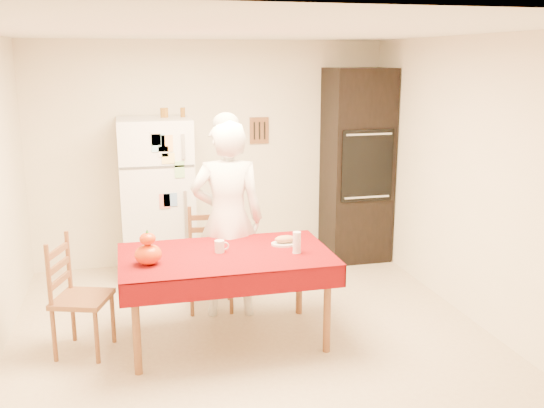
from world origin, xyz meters
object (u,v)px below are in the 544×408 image
object	(u,v)px
coffee_mug	(220,246)
chair_far	(210,254)
dining_table	(226,262)
chair_left	(74,292)
seated_woman	(228,220)
pumpkin_lower	(148,254)
bread_plate	(285,244)
oven_cabinet	(357,166)
refrigerator	(157,198)
wine_glass	(297,242)

from	to	relation	value
coffee_mug	chair_far	bearing A→B (deg)	88.25
dining_table	coffee_mug	world-z (taller)	coffee_mug
chair_left	seated_woman	size ratio (longest dim) A/B	0.53
chair_left	pumpkin_lower	xyz separation A→B (m)	(0.58, -0.21, 0.33)
coffee_mug	bread_plate	size ratio (longest dim) A/B	0.42
oven_cabinet	chair_left	world-z (taller)	oven_cabinet
bread_plate	chair_far	bearing A→B (deg)	129.71
refrigerator	chair_left	xyz separation A→B (m)	(-0.76, -1.66, -0.34)
bread_plate	oven_cabinet	bearing A→B (deg)	52.25
chair_left	coffee_mug	size ratio (longest dim) A/B	9.50
refrigerator	coffee_mug	xyz separation A→B (m)	(0.39, -1.72, -0.04)
pumpkin_lower	refrigerator	bearing A→B (deg)	84.47
oven_cabinet	dining_table	world-z (taller)	oven_cabinet
refrigerator	seated_woman	size ratio (longest dim) A/B	0.95
wine_glass	bread_plate	bearing A→B (deg)	97.96
chair_far	bread_plate	distance (m)	0.90
dining_table	seated_woman	world-z (taller)	seated_woman
chair_left	oven_cabinet	bearing A→B (deg)	-41.47
chair_far	bread_plate	world-z (taller)	chair_far
chair_far	pumpkin_lower	world-z (taller)	chair_far
refrigerator	chair_far	size ratio (longest dim) A/B	1.79
seated_woman	refrigerator	bearing A→B (deg)	-57.36
seated_woman	bread_plate	world-z (taller)	seated_woman
chair_left	wine_glass	bearing A→B (deg)	-77.98
dining_table	wine_glass	xyz separation A→B (m)	(0.56, -0.12, 0.16)
dining_table	coffee_mug	xyz separation A→B (m)	(-0.04, 0.04, 0.12)
oven_cabinet	chair_left	distance (m)	3.54
coffee_mug	wine_glass	xyz separation A→B (m)	(0.61, -0.16, 0.04)
oven_cabinet	bread_plate	bearing A→B (deg)	-127.75
coffee_mug	bread_plate	distance (m)	0.58
bread_plate	coffee_mug	bearing A→B (deg)	-172.79
chair_far	bread_plate	bearing A→B (deg)	-43.80
chair_far	pumpkin_lower	distance (m)	1.12
pumpkin_lower	oven_cabinet	bearing A→B (deg)	38.03
oven_cabinet	coffee_mug	xyz separation A→B (m)	(-1.89, -1.77, -0.29)
chair_far	chair_left	bearing A→B (deg)	-143.61
oven_cabinet	seated_woman	xyz separation A→B (m)	(-1.73, -1.26, -0.20)
dining_table	chair_left	distance (m)	1.22
oven_cabinet	chair_far	xyz separation A→B (m)	(-1.86, -1.03, -0.59)
chair_far	bread_plate	size ratio (longest dim) A/B	3.96
wine_glass	dining_table	bearing A→B (deg)	167.84
chair_left	bread_plate	world-z (taller)	chair_left
wine_glass	bread_plate	xyz separation A→B (m)	(-0.03, 0.24, -0.08)
bread_plate	wine_glass	bearing A→B (deg)	-82.04
dining_table	bread_plate	size ratio (longest dim) A/B	7.08
chair_far	chair_left	world-z (taller)	same
refrigerator	wine_glass	xyz separation A→B (m)	(1.00, -1.89, -0.00)
coffee_mug	pumpkin_lower	distance (m)	0.60
chair_left	coffee_mug	xyz separation A→B (m)	(1.16, -0.06, 0.30)
dining_table	seated_woman	bearing A→B (deg)	78.28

